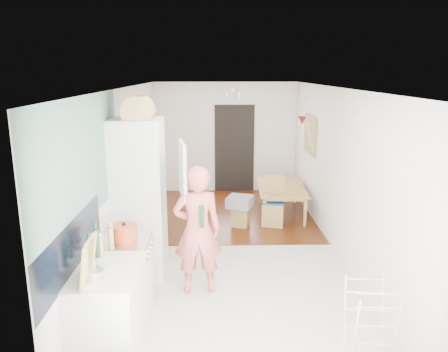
{
  "coord_description": "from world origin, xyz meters",
  "views": [
    {
      "loc": [
        -0.27,
        -6.36,
        2.75
      ],
      "look_at": [
        -0.12,
        0.2,
        1.16
      ],
      "focal_mm": 35.0,
      "sensor_mm": 36.0,
      "label": 1
    }
  ],
  "objects_px": {
    "person": "(197,219)",
    "stool": "(241,216)",
    "dining_chair": "(273,201)",
    "drying_rack": "(370,321)",
    "dining_table": "(283,203)"
  },
  "relations": [
    {
      "from": "person",
      "to": "stool",
      "type": "relative_size",
      "value": 5.12
    },
    {
      "from": "dining_chair",
      "to": "drying_rack",
      "type": "xyz_separation_m",
      "value": [
        0.43,
        -3.78,
        -0.06
      ]
    },
    {
      "from": "person",
      "to": "dining_table",
      "type": "relative_size",
      "value": 1.44
    },
    {
      "from": "person",
      "to": "drying_rack",
      "type": "height_order",
      "value": "person"
    },
    {
      "from": "person",
      "to": "drying_rack",
      "type": "relative_size",
      "value": 2.49
    },
    {
      "from": "stool",
      "to": "drying_rack",
      "type": "relative_size",
      "value": 0.49
    },
    {
      "from": "person",
      "to": "dining_chair",
      "type": "distance_m",
      "value": 2.78
    },
    {
      "from": "drying_rack",
      "to": "stool",
      "type": "bearing_deg",
      "value": 110.74
    },
    {
      "from": "dining_table",
      "to": "person",
      "type": "bearing_deg",
      "value": 156.12
    },
    {
      "from": "dining_table",
      "to": "dining_chair",
      "type": "xyz_separation_m",
      "value": [
        -0.27,
        -0.61,
        0.21
      ]
    },
    {
      "from": "dining_chair",
      "to": "drying_rack",
      "type": "height_order",
      "value": "dining_chair"
    },
    {
      "from": "dining_chair",
      "to": "stool",
      "type": "bearing_deg",
      "value": -162.25
    },
    {
      "from": "dining_table",
      "to": "dining_chair",
      "type": "distance_m",
      "value": 0.7
    },
    {
      "from": "dining_chair",
      "to": "stool",
      "type": "xyz_separation_m",
      "value": [
        -0.59,
        -0.06,
        -0.26
      ]
    },
    {
      "from": "drying_rack",
      "to": "person",
      "type": "bearing_deg",
      "value": 146.64
    }
  ]
}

